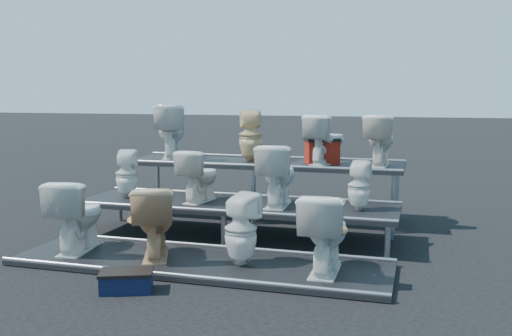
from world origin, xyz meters
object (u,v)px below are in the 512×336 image
(red_crate, at_px, (322,152))
(step_stool, at_px, (127,282))
(toilet_4, at_px, (126,174))
(toilet_10, at_px, (326,139))
(toilet_11, at_px, (380,140))
(toilet_3, at_px, (325,232))
(toilet_5, at_px, (199,176))
(toilet_6, at_px, (277,175))
(toilet_0, at_px, (77,215))
(toilet_7, at_px, (359,186))
(toilet_1, at_px, (154,221))
(toilet_9, at_px, (251,136))
(toilet_8, at_px, (171,132))
(toilet_2, at_px, (241,229))

(red_crate, height_order, step_stool, red_crate)
(toilet_4, relative_size, step_stool, 1.36)
(toilet_10, relative_size, toilet_11, 0.99)
(toilet_11, relative_size, step_stool, 1.52)
(toilet_3, bearing_deg, step_stool, 27.92)
(toilet_4, xyz_separation_m, toilet_5, (1.08, 0.00, 0.02))
(step_stool, bearing_deg, toilet_6, 45.88)
(step_stool, bearing_deg, toilet_10, 47.67)
(toilet_0, distance_m, toilet_3, 2.92)
(toilet_5, bearing_deg, red_crate, -128.60)
(toilet_7, bearing_deg, toilet_1, 38.96)
(toilet_3, xyz_separation_m, toilet_9, (-1.57, 2.60, 0.78))
(toilet_0, bearing_deg, toilet_10, -141.57)
(toilet_9, relative_size, toilet_11, 1.08)
(toilet_11, bearing_deg, toilet_8, 3.09)
(toilet_0, xyz_separation_m, toilet_2, (2.01, 0.00, -0.04))
(toilet_3, bearing_deg, toilet_0, -0.33)
(toilet_0, height_order, toilet_8, toilet_8)
(toilet_7, relative_size, red_crate, 1.32)
(toilet_4, bearing_deg, toilet_5, 162.72)
(toilet_4, bearing_deg, toilet_7, 162.72)
(red_crate, bearing_deg, toilet_3, -102.46)
(toilet_1, bearing_deg, step_stool, 77.12)
(toilet_3, relative_size, toilet_11, 1.14)
(toilet_3, height_order, toilet_6, toilet_6)
(toilet_3, bearing_deg, toilet_6, -57.76)
(toilet_3, xyz_separation_m, toilet_11, (0.35, 2.60, 0.75))
(toilet_3, height_order, toilet_8, toilet_8)
(toilet_8, bearing_deg, step_stool, 86.15)
(toilet_1, relative_size, toilet_2, 1.06)
(toilet_8, bearing_deg, toilet_0, 68.04)
(toilet_8, relative_size, toilet_11, 1.17)
(toilet_1, bearing_deg, toilet_3, 157.37)
(toilet_8, distance_m, toilet_11, 3.25)
(red_crate, bearing_deg, toilet_0, -155.62)
(toilet_5, distance_m, toilet_9, 1.41)
(toilet_7, bearing_deg, toilet_9, -28.63)
(toilet_11, bearing_deg, toilet_7, 86.66)
(toilet_4, distance_m, toilet_10, 2.90)
(toilet_7, distance_m, toilet_10, 1.51)
(toilet_0, xyz_separation_m, toilet_11, (3.26, 2.60, 0.74))
(toilet_1, height_order, toilet_2, toilet_1)
(toilet_9, bearing_deg, toilet_0, 44.25)
(toilet_2, bearing_deg, step_stool, 65.65)
(toilet_10, bearing_deg, toilet_1, 82.01)
(toilet_8, distance_m, red_crate, 2.43)
(toilet_9, xyz_separation_m, step_stool, (-0.19, -3.55, -1.17))
(toilet_0, relative_size, toilet_4, 1.29)
(step_stool, bearing_deg, toilet_5, 71.87)
(toilet_4, relative_size, red_crate, 1.42)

